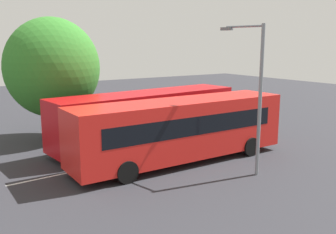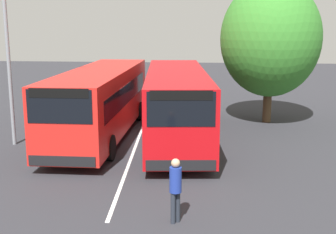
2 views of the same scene
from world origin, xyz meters
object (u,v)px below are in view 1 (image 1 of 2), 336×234
bus_far_left (182,128)px  street_lamp (256,89)px  depot_tree (53,68)px  bus_center_left (148,116)px  pedestrian (249,111)px

bus_far_left → street_lamp: bearing=-62.6°
bus_far_left → depot_tree: size_ratio=1.54×
bus_center_left → pedestrian: (8.70, 0.59, -0.66)m
street_lamp → depot_tree: depot_tree is taller
pedestrian → bus_center_left: bearing=-40.6°
bus_center_left → bus_far_left: bearing=-97.6°
pedestrian → street_lamp: size_ratio=0.27×
bus_center_left → depot_tree: size_ratio=1.57×
depot_tree → street_lamp: bearing=-64.2°
bus_far_left → pedestrian: 9.74m
street_lamp → depot_tree: size_ratio=0.90×
bus_far_left → bus_center_left: bearing=88.3°
bus_far_left → street_lamp: street_lamp is taller
street_lamp → depot_tree: (-5.43, 11.23, 0.52)m
bus_center_left → street_lamp: street_lamp is taller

